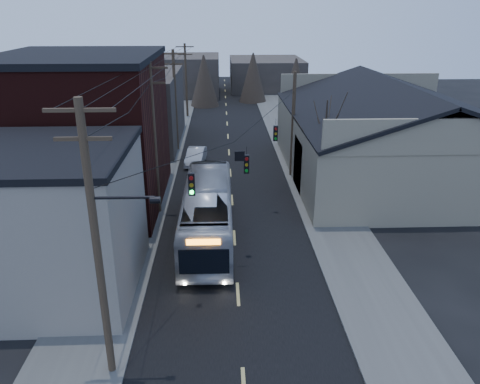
% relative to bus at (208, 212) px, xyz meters
% --- Properties ---
extents(road_surface, '(9.00, 110.00, 0.02)m').
position_rel_bus_xyz_m(road_surface, '(1.58, 15.87, -1.65)').
color(road_surface, black).
rests_on(road_surface, ground).
extents(sidewalk_left, '(4.00, 110.00, 0.12)m').
position_rel_bus_xyz_m(sidewalk_left, '(-4.92, 15.87, -1.60)').
color(sidewalk_left, '#474744').
rests_on(sidewalk_left, ground).
extents(sidewalk_right, '(4.00, 110.00, 0.12)m').
position_rel_bus_xyz_m(sidewalk_right, '(8.08, 15.87, -1.60)').
color(sidewalk_right, '#474744').
rests_on(sidewalk_right, ground).
extents(building_clapboard, '(8.00, 8.00, 7.00)m').
position_rel_bus_xyz_m(building_clapboard, '(-7.42, -5.13, 1.84)').
color(building_clapboard, slate).
rests_on(building_clapboard, ground).
extents(building_brick, '(10.00, 12.00, 10.00)m').
position_rel_bus_xyz_m(building_brick, '(-8.42, 5.87, 3.34)').
color(building_brick, black).
rests_on(building_brick, ground).
extents(building_left_far, '(9.00, 14.00, 7.00)m').
position_rel_bus_xyz_m(building_left_far, '(-7.92, 21.87, 1.84)').
color(building_left_far, '#36302B').
rests_on(building_left_far, ground).
extents(warehouse, '(16.16, 20.60, 7.73)m').
position_rel_bus_xyz_m(warehouse, '(14.58, 10.87, 1.03)').
color(warehouse, gray).
rests_on(warehouse, ground).
extents(building_far_left, '(10.00, 12.00, 6.00)m').
position_rel_bus_xyz_m(building_far_left, '(-4.42, 50.87, 1.34)').
color(building_far_left, '#36302B').
rests_on(building_far_left, ground).
extents(building_far_right, '(12.00, 14.00, 5.00)m').
position_rel_bus_xyz_m(building_far_right, '(8.58, 55.87, 0.84)').
color(building_far_right, '#36302B').
rests_on(building_far_right, ground).
extents(bare_tree, '(0.40, 0.40, 7.20)m').
position_rel_bus_xyz_m(bare_tree, '(8.08, 5.87, 1.94)').
color(bare_tree, black).
rests_on(bare_tree, ground).
extents(utility_lines, '(11.24, 45.28, 10.50)m').
position_rel_bus_xyz_m(utility_lines, '(-1.53, 10.02, 3.29)').
color(utility_lines, '#382B1E').
rests_on(utility_lines, ground).
extents(bus, '(2.85, 11.96, 3.33)m').
position_rel_bus_xyz_m(bus, '(0.00, 0.00, 0.00)').
color(bus, '#9FA2AA').
rests_on(bus, ground).
extents(parked_car, '(1.91, 4.36, 1.39)m').
position_rel_bus_xyz_m(parked_car, '(-1.42, 14.49, -0.97)').
color(parked_car, '#A9ABB0').
rests_on(parked_car, ground).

